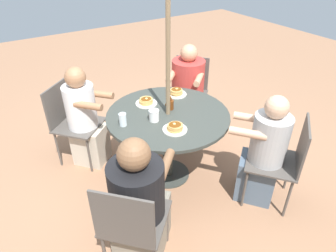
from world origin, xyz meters
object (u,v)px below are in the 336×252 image
at_px(diner_north, 187,95).
at_px(pancake_plate_b, 176,92).
at_px(patio_chair_south, 131,222).
at_px(patio_table, 168,124).
at_px(patio_chair_north, 190,88).
at_px(drinking_glass_a, 123,120).
at_px(patio_chair_east, 71,119).
at_px(diner_west, 263,154).
at_px(patio_chair_west, 283,158).
at_px(syrup_bottle, 170,104).
at_px(diner_east, 85,121).
at_px(coffee_cup, 154,115).
at_px(pancake_plate_c, 146,102).
at_px(pancake_plate_a, 175,128).
at_px(diner_south, 139,205).

xyz_separation_m(diner_north, pancake_plate_b, (0.39, 0.33, 0.28)).
bearing_deg(patio_chair_south, patio_table, 90.00).
height_order(patio_chair_north, drinking_glass_a, patio_chair_north).
xyz_separation_m(patio_table, patio_chair_south, (0.79, 0.76, -0.13)).
relative_size(patio_chair_east, patio_chair_south, 1.00).
distance_m(patio_table, diner_west, 0.93).
bearing_deg(diner_west, patio_chair_north, 42.54).
height_order(patio_chair_west, syrup_bottle, patio_chair_west).
relative_size(diner_east, drinking_glass_a, 9.55).
height_order(patio_chair_north, diner_north, diner_north).
relative_size(diner_north, diner_west, 1.03).
distance_m(patio_chair_south, coffee_cup, 1.00).
relative_size(patio_chair_north, pancake_plate_b, 4.13).
bearing_deg(drinking_glass_a, diner_north, -152.81).
relative_size(pancake_plate_c, coffee_cup, 2.00).
bearing_deg(patio_chair_west, coffee_cup, 97.67).
xyz_separation_m(patio_table, diner_west, (-0.57, 0.72, -0.13)).
xyz_separation_m(patio_table, patio_chair_north, (-0.81, -0.74, -0.13)).
bearing_deg(syrup_bottle, pancake_plate_a, 64.14).
bearing_deg(patio_table, pancake_plate_a, 69.81).
relative_size(diner_south, diner_west, 1.00).
xyz_separation_m(coffee_cup, drinking_glass_a, (0.27, -0.08, 0.00)).
height_order(pancake_plate_a, pancake_plate_c, pancake_plate_a).
bearing_deg(diner_west, pancake_plate_c, 84.66).
bearing_deg(drinking_glass_a, coffee_cup, 163.50).
height_order(patio_table, diner_east, diner_east).
height_order(patio_chair_north, pancake_plate_b, patio_chair_north).
distance_m(diner_east, diner_south, 1.33).
bearing_deg(patio_table, coffee_cup, 11.72).
distance_m(diner_east, syrup_bottle, 0.96).
height_order(patio_chair_south, diner_west, diner_west).
bearing_deg(drinking_glass_a, syrup_bottle, -177.32).
height_order(patio_chair_north, pancake_plate_a, patio_chair_north).
relative_size(patio_table, patio_chair_south, 1.31).
bearing_deg(coffee_cup, syrup_bottle, -156.27).
height_order(patio_table, pancake_plate_b, pancake_plate_b).
distance_m(patio_chair_north, pancake_plate_c, 1.03).
distance_m(pancake_plate_b, pancake_plate_c, 0.37).
distance_m(diner_west, pancake_plate_b, 1.08).
bearing_deg(drinking_glass_a, diner_south, 72.60).
xyz_separation_m(patio_chair_east, syrup_bottle, (-0.79, 0.75, 0.30)).
distance_m(diner_west, pancake_plate_a, 0.85).
bearing_deg(diner_south, patio_chair_west, 36.49).
bearing_deg(diner_south, pancake_plate_c, 103.80).
xyz_separation_m(diner_south, drinking_glass_a, (-0.21, -0.68, 0.32)).
bearing_deg(patio_chair_south, pancake_plate_b, 90.30).
relative_size(diner_south, pancake_plate_a, 5.13).
height_order(diner_north, pancake_plate_a, diner_north).
bearing_deg(diner_north, diner_south, 90.68).
relative_size(diner_south, patio_chair_west, 1.24).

